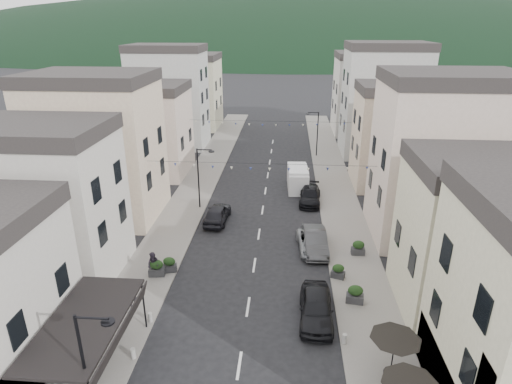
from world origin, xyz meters
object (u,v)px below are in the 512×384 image
at_px(parked_car_b, 315,241).
at_px(pedestrian_b, 153,265).
at_px(parked_car_c, 312,243).
at_px(parked_car_e, 217,213).
at_px(delivery_van, 298,178).
at_px(parked_car_a, 316,307).
at_px(pedestrian_a, 133,296).
at_px(parked_car_d, 310,196).

relative_size(parked_car_b, pedestrian_b, 2.59).
xyz_separation_m(parked_car_b, parked_car_c, (-0.25, -0.02, -0.16)).
relative_size(parked_car_e, delivery_van, 0.90).
bearing_deg(parked_car_a, pedestrian_a, -179.43).
relative_size(parked_car_c, parked_car_d, 0.93).
xyz_separation_m(parked_car_c, parked_car_e, (-8.28, 4.58, 0.16)).
bearing_deg(parked_car_a, parked_car_b, 88.90).
bearing_deg(parked_car_e, parked_car_b, 155.12).
height_order(delivery_van, pedestrian_a, delivery_van).
bearing_deg(parked_car_c, parked_car_e, 145.69).
distance_m(parked_car_b, delivery_van, 13.52).
relative_size(delivery_van, pedestrian_b, 2.78).
bearing_deg(parked_car_c, pedestrian_b, -162.18).
relative_size(pedestrian_a, pedestrian_b, 0.80).
bearing_deg(delivery_van, pedestrian_a, -118.42).
bearing_deg(pedestrian_b, pedestrian_a, -66.40).
bearing_deg(pedestrian_a, parked_car_d, 27.83).
height_order(parked_car_a, pedestrian_b, pedestrian_b).
bearing_deg(pedestrian_b, parked_car_c, 51.59).
height_order(parked_car_c, pedestrian_a, pedestrian_a).
distance_m(parked_car_a, parked_car_d, 18.12).
height_order(delivery_van, pedestrian_b, delivery_van).
bearing_deg(parked_car_c, parked_car_d, 83.17).
xyz_separation_m(parked_car_e, pedestrian_b, (-2.97, -9.40, 0.26)).
xyz_separation_m(parked_car_a, parked_car_b, (0.38, 8.46, -0.04)).
xyz_separation_m(parked_car_b, delivery_van, (-1.20, 13.46, 0.41)).
relative_size(parked_car_d, pedestrian_b, 2.64).
distance_m(delivery_van, pedestrian_b, 21.00).
relative_size(parked_car_c, parked_car_e, 0.98).
xyz_separation_m(parked_car_d, pedestrian_b, (-11.50, -14.49, 0.34)).
bearing_deg(parked_car_b, parked_car_d, 87.07).
height_order(parked_car_d, delivery_van, delivery_van).
distance_m(parked_car_c, delivery_van, 13.52).
bearing_deg(delivery_van, parked_car_c, -88.40).
bearing_deg(parked_car_e, parked_car_a, 125.31).
relative_size(parked_car_b, pedestrian_a, 3.22).
bearing_deg(pedestrian_a, parked_car_c, 6.75).
height_order(pedestrian_a, pedestrian_b, pedestrian_b).
bearing_deg(delivery_van, parked_car_b, -87.35).
relative_size(parked_car_c, delivery_van, 0.88).
bearing_deg(parked_car_c, pedestrian_a, -149.77).
bearing_deg(parked_car_b, delivery_van, 92.15).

